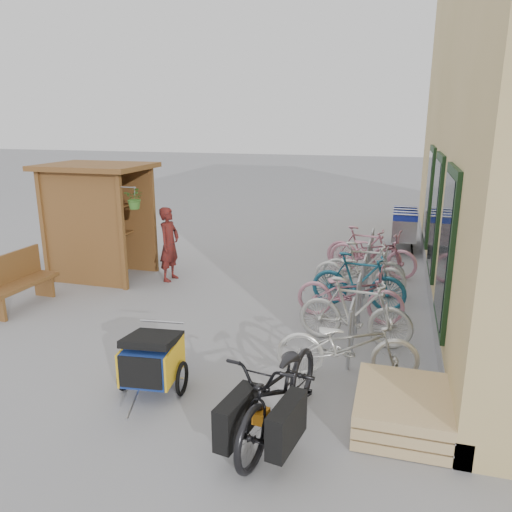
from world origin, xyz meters
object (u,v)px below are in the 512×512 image
(pallet_stack, at_px, (402,409))
(bike_3, at_px, (359,281))
(shopping_carts, at_px, (404,224))
(bench, at_px, (16,281))
(kiosk, at_px, (95,205))
(bike_7, at_px, (364,250))
(person_kiosk, at_px, (169,244))
(bike_5, at_px, (363,267))
(bike_6, at_px, (373,253))
(bike_0, at_px, (348,345))
(bike_1, at_px, (355,312))
(cargo_bike, at_px, (280,391))
(child_trailer, at_px, (152,358))
(bike_2, at_px, (350,293))
(bike_4, at_px, (360,271))

(pallet_stack, height_order, bike_3, bike_3)
(shopping_carts, bearing_deg, bench, -136.56)
(kiosk, bearing_deg, pallet_stack, -31.66)
(kiosk, xyz_separation_m, bike_7, (5.42, 1.90, -1.05))
(person_kiosk, relative_size, bike_5, 0.95)
(kiosk, relative_size, bike_6, 1.30)
(pallet_stack, distance_m, bike_3, 3.61)
(bike_0, bearing_deg, bike_3, -5.92)
(bike_1, height_order, bike_5, bike_1)
(bench, height_order, bike_0, bench)
(person_kiosk, bearing_deg, cargo_bike, -136.76)
(child_trailer, distance_m, bike_3, 4.21)
(bike_3, distance_m, bike_7, 2.27)
(bike_2, xyz_separation_m, bike_7, (0.01, 2.85, 0.03))
(bike_1, height_order, bike_7, bike_1)
(bike_2, distance_m, bike_3, 0.60)
(kiosk, height_order, bike_2, kiosk)
(kiosk, xyz_separation_m, shopping_carts, (6.28, 4.32, -0.91))
(kiosk, xyz_separation_m, cargo_bike, (5.02, -4.38, -1.03))
(bench, bearing_deg, bike_4, 23.99)
(pallet_stack, xyz_separation_m, bike_6, (-0.65, 5.59, 0.29))
(bike_5, xyz_separation_m, bike_7, (-0.08, 1.30, 0.01))
(bike_6, bearing_deg, child_trailer, 169.76)
(child_trailer, height_order, bike_1, bike_1)
(pallet_stack, distance_m, shopping_carts, 8.20)
(bike_3, bearing_deg, bike_1, -171.61)
(kiosk, xyz_separation_m, bike_2, (5.41, -0.95, -1.08))
(bench, xyz_separation_m, child_trailer, (3.69, -1.93, -0.06))
(kiosk, bearing_deg, bike_7, 19.33)
(bike_3, distance_m, bike_6, 2.08)
(bike_3, relative_size, bike_5, 1.03)
(child_trailer, distance_m, bike_4, 4.85)
(shopping_carts, bearing_deg, bike_7, -109.42)
(bike_4, bearing_deg, bike_2, -177.22)
(bench, height_order, bike_4, bench)
(bench, relative_size, bike_6, 0.82)
(shopping_carts, xyz_separation_m, bike_5, (-0.77, -3.72, -0.15))
(person_kiosk, height_order, bike_4, person_kiosk)
(cargo_bike, distance_m, bike_0, 1.51)
(child_trailer, bearing_deg, bike_2, 48.05)
(bike_5, bearing_deg, bike_2, 175.05)
(bike_7, bearing_deg, bike_1, -166.86)
(bike_4, height_order, bike_5, bike_5)
(bike_0, distance_m, bike_2, 2.04)
(pallet_stack, bearing_deg, bike_0, 128.11)
(bike_4, relative_size, bike_6, 0.93)
(bike_1, xyz_separation_m, bike_5, (-0.07, 2.47, -0.02))
(bike_3, xyz_separation_m, bike_7, (-0.08, 2.26, -0.00))
(pallet_stack, xyz_separation_m, bike_5, (-0.77, 4.47, 0.28))
(kiosk, distance_m, bike_0, 6.42)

